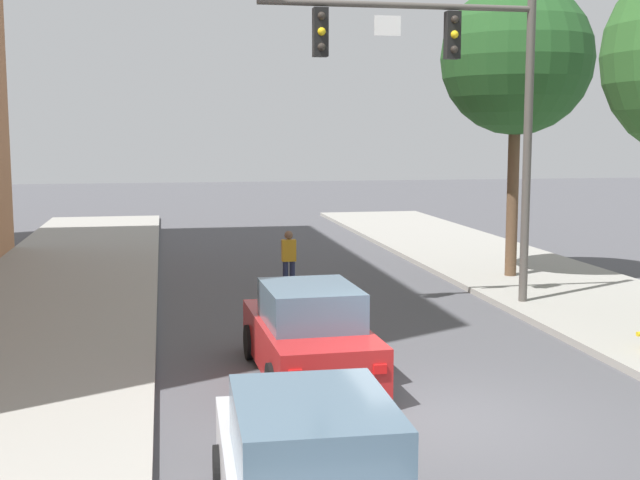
% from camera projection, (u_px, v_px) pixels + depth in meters
% --- Properties ---
extents(ground_plane, '(120.00, 120.00, 0.00)m').
position_uv_depth(ground_plane, '(433.00, 419.00, 12.13)').
color(ground_plane, '#4C4C51').
extents(traffic_signal_mast, '(6.42, 0.38, 7.50)m').
position_uv_depth(traffic_signal_mast, '(455.00, 80.00, 18.92)').
color(traffic_signal_mast, '#514C47').
rests_on(traffic_signal_mast, sidewalk_right).
extents(car_lead_red, '(1.94, 4.29, 1.60)m').
position_uv_depth(car_lead_red, '(309.00, 335.00, 14.15)').
color(car_lead_red, '#B21E1E').
rests_on(car_lead_red, ground).
extents(pedestrian_crossing_road, '(0.36, 0.22, 1.64)m').
position_uv_depth(pedestrian_crossing_road, '(289.00, 259.00, 21.52)').
color(pedestrian_crossing_road, '#232847').
rests_on(pedestrian_crossing_road, ground).
extents(street_tree_second, '(4.15, 4.15, 8.08)m').
position_uv_depth(street_tree_second, '(517.00, 60.00, 22.75)').
color(street_tree_second, brown).
rests_on(street_tree_second, sidewalk_right).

